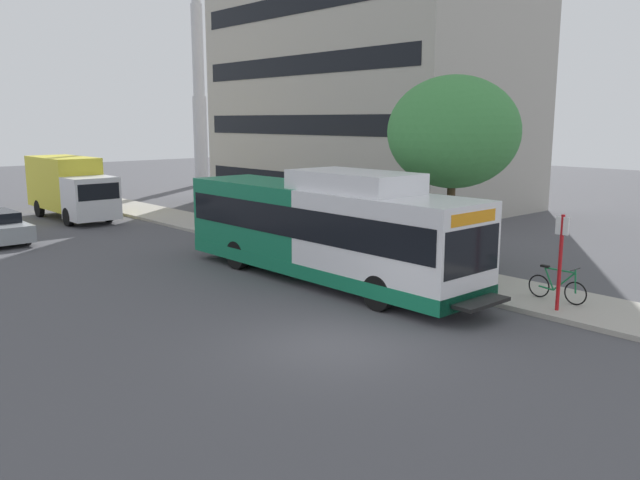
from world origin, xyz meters
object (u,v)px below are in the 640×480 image
(transit_bus, at_px, (324,229))
(bicycle_parked, at_px, (557,286))
(street_tree_near_stop, at_px, (453,132))
(box_truck_background, at_px, (70,186))
(bus_stop_sign_pole, at_px, (560,255))

(transit_bus, distance_m, bicycle_parked, 7.28)
(street_tree_near_stop, bearing_deg, transit_bus, 155.04)
(box_truck_background, bearing_deg, bus_stop_sign_pole, -83.10)
(transit_bus, xyz_separation_m, bus_stop_sign_pole, (2.13, -7.02, -0.05))
(bicycle_parked, bearing_deg, street_tree_near_stop, 75.86)
(bus_stop_sign_pole, xyz_separation_m, bicycle_parked, (0.82, 0.46, -1.09))
(transit_bus, bearing_deg, bus_stop_sign_pole, -73.12)
(bus_stop_sign_pole, xyz_separation_m, box_truck_background, (-3.13, 25.84, 0.09))
(bus_stop_sign_pole, relative_size, box_truck_background, 0.37)
(bus_stop_sign_pole, relative_size, bicycle_parked, 1.48)
(transit_bus, distance_m, bus_stop_sign_pole, 7.33)
(transit_bus, relative_size, bus_stop_sign_pole, 4.71)
(box_truck_background, bearing_deg, street_tree_near_stop, -76.13)
(bicycle_parked, relative_size, box_truck_background, 0.25)
(bicycle_parked, height_order, street_tree_near_stop, street_tree_near_stop)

